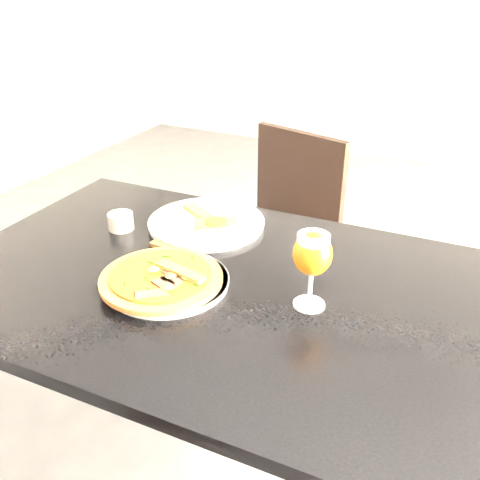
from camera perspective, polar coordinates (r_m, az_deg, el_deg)
The scene contains 10 objects.
ground at distance 1.85m, azimuth 5.73°, elevation -20.97°, with size 6.00×6.00×0.00m, color #4C4C4E.
dining_table at distance 1.26m, azimuth -3.52°, elevation -7.45°, with size 1.22×0.83×0.75m.
chair_far at distance 1.97m, azimuth 4.07°, elevation -0.04°, with size 0.48×0.48×0.85m.
plate_main at distance 1.18m, azimuth -7.70°, elevation -4.44°, with size 0.27×0.27×0.01m, color silver.
pizza at distance 1.17m, azimuth -8.36°, elevation -3.96°, with size 0.27×0.27×0.03m.
plate_second at distance 1.43m, azimuth -3.60°, elevation 1.83°, with size 0.31×0.31×0.02m, color silver.
crust_scraps at distance 1.41m, azimuth -3.16°, elevation 2.13°, with size 0.20×0.14×0.01m.
loose_crust at distance 1.32m, azimuth -7.34°, elevation -0.84°, with size 0.12×0.03×0.01m, color #8F5A22.
sauce_cup at distance 1.44m, azimuth -12.61°, elevation 2.03°, with size 0.07×0.07×0.04m.
beer_glass at distance 1.06m, azimuth 7.74°, elevation -1.54°, with size 0.08×0.08×0.17m.
Camera 1 is at (0.38, -1.16, 1.38)m, focal length 40.00 mm.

